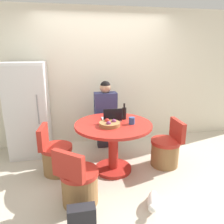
% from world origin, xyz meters
% --- Properties ---
extents(ground_plane, '(12.00, 12.00, 0.00)m').
position_xyz_m(ground_plane, '(0.00, 0.00, 0.00)').
color(ground_plane, beige).
extents(wall_back, '(7.00, 0.06, 2.60)m').
position_xyz_m(wall_back, '(0.00, 1.37, 1.30)').
color(wall_back, silver).
rests_on(wall_back, ground_plane).
extents(refrigerator, '(0.68, 0.65, 1.64)m').
position_xyz_m(refrigerator, '(-1.39, 1.00, 0.82)').
color(refrigerator, white).
rests_on(refrigerator, ground_plane).
extents(dining_table, '(1.16, 1.16, 0.78)m').
position_xyz_m(dining_table, '(-0.06, 0.12, 0.55)').
color(dining_table, '#B2261E').
rests_on(dining_table, ground_plane).
extents(chair_near_left_corner, '(0.54, 0.54, 0.76)m').
position_xyz_m(chair_near_left_corner, '(-0.62, -0.55, 0.26)').
color(chair_near_left_corner, olive).
rests_on(chair_near_left_corner, ground_plane).
extents(chair_right_side, '(0.47, 0.47, 0.76)m').
position_xyz_m(chair_right_side, '(0.82, 0.12, 0.26)').
color(chair_right_side, olive).
rests_on(chair_right_side, ground_plane).
extents(chair_left_side, '(0.48, 0.47, 0.76)m').
position_xyz_m(chair_left_side, '(-0.93, 0.23, 0.26)').
color(chair_left_side, olive).
rests_on(chair_left_side, ground_plane).
extents(person_seated, '(0.40, 0.37, 1.31)m').
position_xyz_m(person_seated, '(-0.05, 0.92, 0.71)').
color(person_seated, '#2D2D38').
rests_on(person_seated, ground_plane).
extents(laptop, '(0.28, 0.24, 0.21)m').
position_xyz_m(laptop, '(-0.05, 0.27, 0.82)').
color(laptop, '#B7B7BC').
rests_on(laptop, dining_table).
extents(fruit_bowl, '(0.30, 0.30, 0.10)m').
position_xyz_m(fruit_bowl, '(-0.13, 0.03, 0.81)').
color(fruit_bowl, olive).
rests_on(fruit_bowl, dining_table).
extents(coffee_cup, '(0.09, 0.09, 0.10)m').
position_xyz_m(coffee_cup, '(0.21, 0.05, 0.83)').
color(coffee_cup, '#2D4C84').
rests_on(coffee_cup, dining_table).
extents(bottle, '(0.07, 0.07, 0.25)m').
position_xyz_m(bottle, '(0.15, 0.30, 0.88)').
color(bottle, black).
rests_on(bottle, dining_table).
extents(cat, '(0.25, 0.41, 0.17)m').
position_xyz_m(cat, '(0.24, -0.81, 0.09)').
color(cat, white).
rests_on(cat, ground_plane).
extents(handbag, '(0.30, 0.14, 0.26)m').
position_xyz_m(handbag, '(-0.62, -0.96, 0.13)').
color(handbag, '#232328').
rests_on(handbag, ground_plane).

